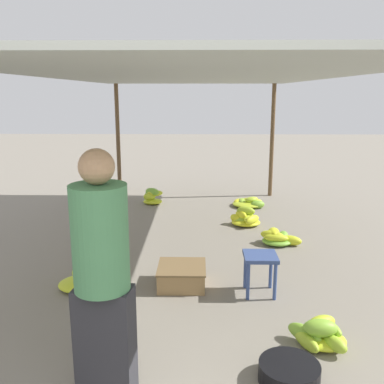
{
  "coord_description": "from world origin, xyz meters",
  "views": [
    {
      "loc": [
        0.1,
        -1.78,
        2.06
      ],
      "look_at": [
        0.0,
        3.7,
        0.78
      ],
      "focal_mm": 40.0,
      "sensor_mm": 36.0,
      "label": 1
    }
  ],
  "objects_px": {
    "banana_pile_left_0": "(85,279)",
    "crate_near": "(182,276)",
    "vendor_foreground": "(102,275)",
    "banana_pile_left_1": "(151,197)",
    "basin_black": "(289,373)",
    "banana_pile_right_0": "(278,238)",
    "stool": "(260,262)",
    "banana_pile_right_1": "(320,334)",
    "banana_pile_right_2": "(249,203)",
    "banana_pile_right_3": "(245,219)"
  },
  "relations": [
    {
      "from": "banana_pile_left_0",
      "to": "crate_near",
      "type": "relative_size",
      "value": 1.08
    },
    {
      "from": "vendor_foreground",
      "to": "banana_pile_left_1",
      "type": "bearing_deg",
      "value": 93.01
    },
    {
      "from": "basin_black",
      "to": "banana_pile_right_0",
      "type": "relative_size",
      "value": 0.74
    },
    {
      "from": "stool",
      "to": "banana_pile_left_0",
      "type": "bearing_deg",
      "value": 176.6
    },
    {
      "from": "crate_near",
      "to": "banana_pile_right_0",
      "type": "bearing_deg",
      "value": 45.82
    },
    {
      "from": "vendor_foreground",
      "to": "banana_pile_right_1",
      "type": "xyz_separation_m",
      "value": [
        1.63,
        0.61,
        -0.79
      ]
    },
    {
      "from": "banana_pile_left_0",
      "to": "banana_pile_right_2",
      "type": "distance_m",
      "value": 4.04
    },
    {
      "from": "stool",
      "to": "banana_pile_left_0",
      "type": "distance_m",
      "value": 1.88
    },
    {
      "from": "banana_pile_left_0",
      "to": "banana_pile_right_1",
      "type": "xyz_separation_m",
      "value": [
        2.23,
        -1.06,
        0.0
      ]
    },
    {
      "from": "banana_pile_right_0",
      "to": "banana_pile_right_2",
      "type": "relative_size",
      "value": 0.95
    },
    {
      "from": "vendor_foreground",
      "to": "banana_pile_right_3",
      "type": "bearing_deg",
      "value": 70.96
    },
    {
      "from": "vendor_foreground",
      "to": "banana_pile_right_3",
      "type": "distance_m",
      "value": 4.24
    },
    {
      "from": "vendor_foreground",
      "to": "banana_pile_right_2",
      "type": "xyz_separation_m",
      "value": [
        1.54,
        5.1,
        -0.83
      ]
    },
    {
      "from": "vendor_foreground",
      "to": "banana_pile_right_2",
      "type": "distance_m",
      "value": 5.39
    },
    {
      "from": "basin_black",
      "to": "banana_pile_left_0",
      "type": "xyz_separation_m",
      "value": [
        -1.89,
        1.52,
        0.03
      ]
    },
    {
      "from": "vendor_foreground",
      "to": "banana_pile_left_0",
      "type": "bearing_deg",
      "value": 109.7
    },
    {
      "from": "banana_pile_right_3",
      "to": "crate_near",
      "type": "height_order",
      "value": "banana_pile_right_3"
    },
    {
      "from": "stool",
      "to": "banana_pile_right_1",
      "type": "height_order",
      "value": "stool"
    },
    {
      "from": "banana_pile_left_0",
      "to": "banana_pile_right_0",
      "type": "distance_m",
      "value": 2.71
    },
    {
      "from": "banana_pile_left_0",
      "to": "banana_pile_right_3",
      "type": "height_order",
      "value": "banana_pile_right_3"
    },
    {
      "from": "banana_pile_left_1",
      "to": "banana_pile_right_1",
      "type": "xyz_separation_m",
      "value": [
        1.91,
        -4.62,
        -0.02
      ]
    },
    {
      "from": "banana_pile_right_2",
      "to": "crate_near",
      "type": "bearing_deg",
      "value": -108.15
    },
    {
      "from": "crate_near",
      "to": "banana_pile_left_1",
      "type": "bearing_deg",
      "value": 101.62
    },
    {
      "from": "banana_pile_left_0",
      "to": "stool",
      "type": "bearing_deg",
      "value": -3.4
    },
    {
      "from": "stool",
      "to": "banana_pile_right_3",
      "type": "relative_size",
      "value": 0.77
    },
    {
      "from": "banana_pile_right_3",
      "to": "banana_pile_left_0",
      "type": "bearing_deg",
      "value": -130.84
    },
    {
      "from": "banana_pile_right_1",
      "to": "crate_near",
      "type": "relative_size",
      "value": 0.95
    },
    {
      "from": "basin_black",
      "to": "banana_pile_right_0",
      "type": "bearing_deg",
      "value": 81.48
    },
    {
      "from": "basin_black",
      "to": "banana_pile_right_2",
      "type": "relative_size",
      "value": 0.71
    },
    {
      "from": "banana_pile_left_0",
      "to": "banana_pile_right_0",
      "type": "xyz_separation_m",
      "value": [
        2.32,
        1.39,
        -0.01
      ]
    },
    {
      "from": "banana_pile_right_1",
      "to": "banana_pile_right_2",
      "type": "height_order",
      "value": "banana_pile_right_1"
    },
    {
      "from": "banana_pile_right_2",
      "to": "banana_pile_right_3",
      "type": "xyz_separation_m",
      "value": [
        -0.18,
        -1.16,
        0.04
      ]
    },
    {
      "from": "banana_pile_right_0",
      "to": "crate_near",
      "type": "relative_size",
      "value": 1.16
    },
    {
      "from": "banana_pile_right_0",
      "to": "banana_pile_right_2",
      "type": "xyz_separation_m",
      "value": [
        -0.18,
        2.03,
        -0.03
      ]
    },
    {
      "from": "banana_pile_right_1",
      "to": "crate_near",
      "type": "height_order",
      "value": "banana_pile_right_1"
    },
    {
      "from": "banana_pile_right_1",
      "to": "banana_pile_right_2",
      "type": "xyz_separation_m",
      "value": [
        -0.09,
        4.48,
        -0.04
      ]
    },
    {
      "from": "banana_pile_left_1",
      "to": "banana_pile_right_2",
      "type": "xyz_separation_m",
      "value": [
        1.82,
        -0.14,
        -0.06
      ]
    },
    {
      "from": "vendor_foreground",
      "to": "banana_pile_right_3",
      "type": "height_order",
      "value": "vendor_foreground"
    },
    {
      "from": "vendor_foreground",
      "to": "banana_pile_right_1",
      "type": "distance_m",
      "value": 1.92
    },
    {
      "from": "vendor_foreground",
      "to": "crate_near",
      "type": "bearing_deg",
      "value": 75.71
    },
    {
      "from": "vendor_foreground",
      "to": "banana_pile_right_1",
      "type": "height_order",
      "value": "vendor_foreground"
    },
    {
      "from": "banana_pile_right_1",
      "to": "banana_pile_right_3",
      "type": "bearing_deg",
      "value": 94.74
    },
    {
      "from": "crate_near",
      "to": "banana_pile_right_1",
      "type": "bearing_deg",
      "value": -43.42
    },
    {
      "from": "banana_pile_right_0",
      "to": "basin_black",
      "type": "bearing_deg",
      "value": -98.52
    },
    {
      "from": "basin_black",
      "to": "banana_pile_left_1",
      "type": "relative_size",
      "value": 1.06
    },
    {
      "from": "banana_pile_left_1",
      "to": "crate_near",
      "type": "xyz_separation_m",
      "value": [
        0.72,
        -3.5,
        -0.02
      ]
    },
    {
      "from": "banana_pile_right_3",
      "to": "banana_pile_right_0",
      "type": "bearing_deg",
      "value": -67.3
    },
    {
      "from": "basin_black",
      "to": "crate_near",
      "type": "relative_size",
      "value": 0.86
    },
    {
      "from": "banana_pile_left_1",
      "to": "banana_pile_right_3",
      "type": "height_order",
      "value": "banana_pile_left_1"
    },
    {
      "from": "banana_pile_right_1",
      "to": "banana_pile_right_3",
      "type": "distance_m",
      "value": 3.33
    }
  ]
}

